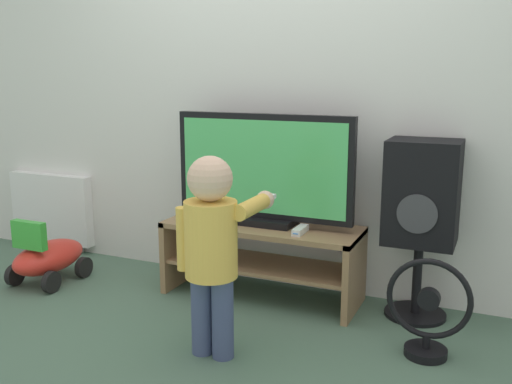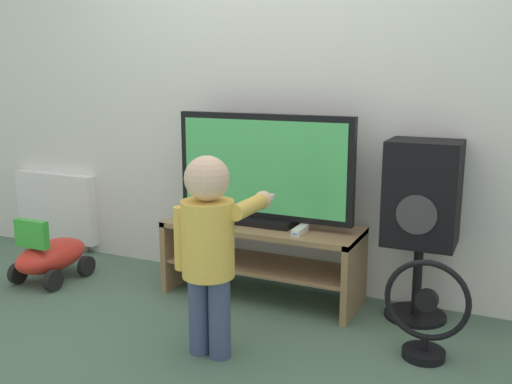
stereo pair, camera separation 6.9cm
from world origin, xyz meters
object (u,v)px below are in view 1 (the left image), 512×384
(speaker_tower, at_px, (422,198))
(child, at_px, (213,240))
(remote_primary, at_px, (200,223))
(ride_on_toy, at_px, (48,257))
(television, at_px, (263,171))
(remote_secondary, at_px, (229,224))
(floor_fan, at_px, (428,313))
(game_console, at_px, (300,230))
(radiator, at_px, (52,208))

(speaker_tower, bearing_deg, child, -134.09)
(remote_primary, xyz_separation_m, ride_on_toy, (-1.02, -0.19, -0.29))
(television, distance_m, remote_secondary, 0.37)
(floor_fan, distance_m, ride_on_toy, 2.35)
(remote_primary, distance_m, child, 0.74)
(remote_secondary, height_order, child, child)
(game_console, relative_size, speaker_tower, 0.16)
(television, height_order, radiator, television)
(remote_primary, bearing_deg, game_console, 5.53)
(child, relative_size, ride_on_toy, 1.79)
(child, relative_size, floor_fan, 1.98)
(television, xyz_separation_m, remote_secondary, (-0.17, -0.12, -0.31))
(game_console, distance_m, child, 0.70)
(speaker_tower, bearing_deg, remote_primary, -169.35)
(speaker_tower, bearing_deg, ride_on_toy, -169.43)
(television, height_order, ride_on_toy, television)
(child, distance_m, ride_on_toy, 1.54)
(television, relative_size, game_console, 6.82)
(child, bearing_deg, remote_secondary, 110.52)
(television, relative_size, radiator, 1.51)
(television, xyz_separation_m, game_console, (0.27, -0.10, -0.30))
(child, xyz_separation_m, speaker_tower, (0.81, 0.84, 0.10))
(game_console, bearing_deg, remote_secondary, -177.82)
(television, bearing_deg, remote_primary, -154.24)
(television, height_order, game_console, television)
(remote_primary, bearing_deg, speaker_tower, 10.65)
(remote_secondary, bearing_deg, child, -69.48)
(remote_secondary, xyz_separation_m, speaker_tower, (1.05, 0.19, 0.21))
(remote_primary, distance_m, radiator, 1.54)
(ride_on_toy, xyz_separation_m, radiator, (-0.47, 0.55, 0.15))
(game_console, height_order, child, child)
(speaker_tower, relative_size, radiator, 1.37)
(television, relative_size, child, 1.12)
(remote_primary, height_order, child, child)
(speaker_tower, relative_size, ride_on_toy, 1.83)
(game_console, xyz_separation_m, child, (-0.19, -0.67, 0.10))
(game_console, bearing_deg, remote_primary, -174.47)
(radiator, bearing_deg, television, -6.33)
(game_console, relative_size, remote_primary, 1.25)
(television, distance_m, child, 0.80)
(remote_primary, relative_size, floor_fan, 0.26)
(ride_on_toy, bearing_deg, game_console, 8.65)
(remote_primary, relative_size, remote_secondary, 0.95)
(speaker_tower, height_order, floor_fan, speaker_tower)
(television, height_order, floor_fan, television)
(remote_secondary, relative_size, speaker_tower, 0.14)
(child, bearing_deg, television, 95.72)
(speaker_tower, height_order, ride_on_toy, speaker_tower)
(ride_on_toy, bearing_deg, radiator, 130.68)
(remote_secondary, bearing_deg, ride_on_toy, -169.01)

